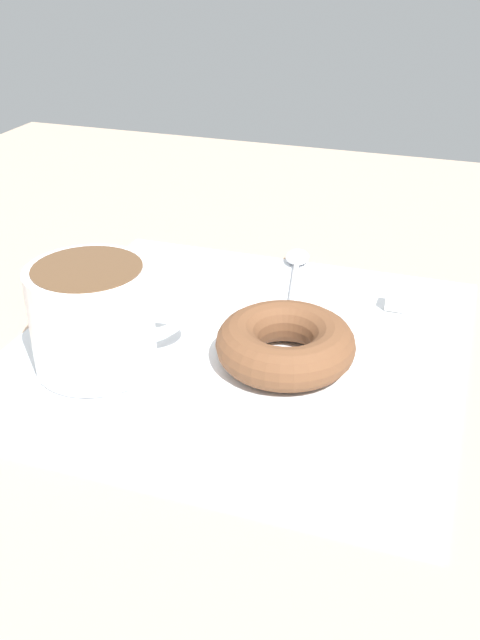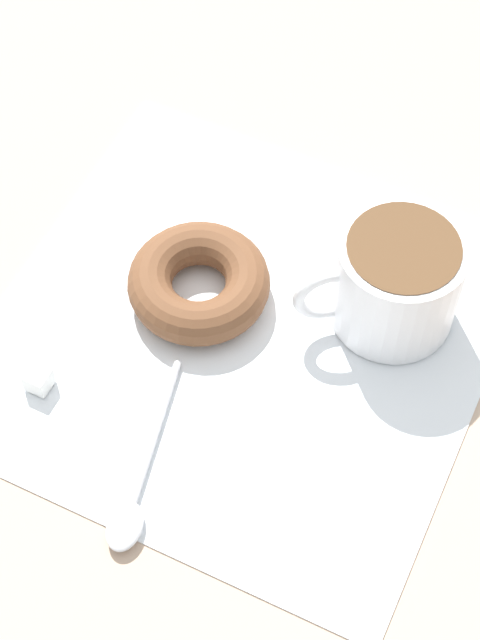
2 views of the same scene
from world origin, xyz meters
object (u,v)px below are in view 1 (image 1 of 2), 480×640
Objects in this scene: coffee_cup at (95,315)px; donut at (285,344)px; sugar_cube at (396,299)px; spoon at (296,267)px.

donut is at bearing -70.41° from coffee_cup.
coffee_cup is 26.37cm from sugar_cube.
donut is at bearing 150.66° from sugar_cube.
sugar_cube is at bearing -50.29° from coffee_cup.
spoon is at bearing -24.64° from coffee_cup.
donut is 6.35× the size of sugar_cube.
sugar_cube is at bearing -29.34° from donut.
spoon is (21.33, -9.78, -3.80)cm from coffee_cup.
coffee_cup is at bearing 155.36° from spoon.
donut is 0.72× the size of spoon.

